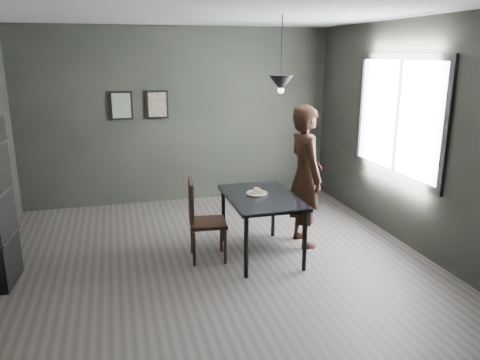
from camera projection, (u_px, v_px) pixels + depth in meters
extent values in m
plane|color=#383230|center=(213.00, 260.00, 5.57)|extent=(5.00, 5.00, 0.00)
cube|color=black|center=(180.00, 116.00, 7.54)|extent=(5.00, 0.10, 2.80)
cube|color=silver|center=(209.00, 11.00, 4.84)|extent=(5.00, 5.00, 0.02)
cube|color=white|center=(398.00, 117.00, 5.96)|extent=(0.02, 1.80, 1.40)
cube|color=black|center=(397.00, 117.00, 5.96)|extent=(0.04, 1.96, 1.56)
cube|color=black|center=(261.00, 198.00, 5.53)|extent=(0.80, 1.20, 0.04)
cylinder|color=black|center=(246.00, 248.00, 5.04)|extent=(0.05, 0.05, 0.71)
cylinder|color=black|center=(305.00, 241.00, 5.21)|extent=(0.05, 0.05, 0.71)
cylinder|color=black|center=(223.00, 215.00, 6.05)|extent=(0.05, 0.05, 0.71)
cylinder|color=black|center=(273.00, 211.00, 6.22)|extent=(0.05, 0.05, 0.71)
cylinder|color=silver|center=(257.00, 194.00, 5.59)|extent=(0.23, 0.23, 0.01)
torus|color=beige|center=(260.00, 191.00, 5.60)|extent=(0.10, 0.10, 0.03)
torus|color=beige|center=(254.00, 192.00, 5.57)|extent=(0.10, 0.10, 0.03)
torus|color=beige|center=(257.00, 189.00, 5.58)|extent=(0.13, 0.13, 0.05)
imported|color=black|center=(305.00, 176.00, 5.85)|extent=(0.44, 0.66, 1.79)
cube|color=black|center=(208.00, 223.00, 5.50)|extent=(0.46, 0.46, 0.04)
cube|color=black|center=(191.00, 200.00, 5.39)|extent=(0.08, 0.42, 0.46)
cylinder|color=black|center=(194.00, 249.00, 5.36)|extent=(0.04, 0.04, 0.41)
cylinder|color=black|center=(225.00, 247.00, 5.42)|extent=(0.04, 0.04, 0.41)
cylinder|color=black|center=(192.00, 238.00, 5.71)|extent=(0.04, 0.04, 0.41)
cylinder|color=black|center=(221.00, 236.00, 5.76)|extent=(0.04, 0.04, 0.41)
cylinder|color=black|center=(282.00, 49.00, 5.25)|extent=(0.01, 0.01, 0.75)
cone|color=black|center=(281.00, 83.00, 5.34)|extent=(0.28, 0.28, 0.18)
sphere|color=#FFE0B2|center=(281.00, 90.00, 5.36)|extent=(0.07, 0.07, 0.07)
cube|color=black|center=(121.00, 106.00, 7.23)|extent=(0.34, 0.03, 0.44)
cube|color=#435E51|center=(121.00, 106.00, 7.21)|extent=(0.28, 0.01, 0.38)
cube|color=black|center=(157.00, 105.00, 7.37)|extent=(0.34, 0.03, 0.44)
cube|color=#51372E|center=(157.00, 105.00, 7.35)|extent=(0.28, 0.01, 0.38)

